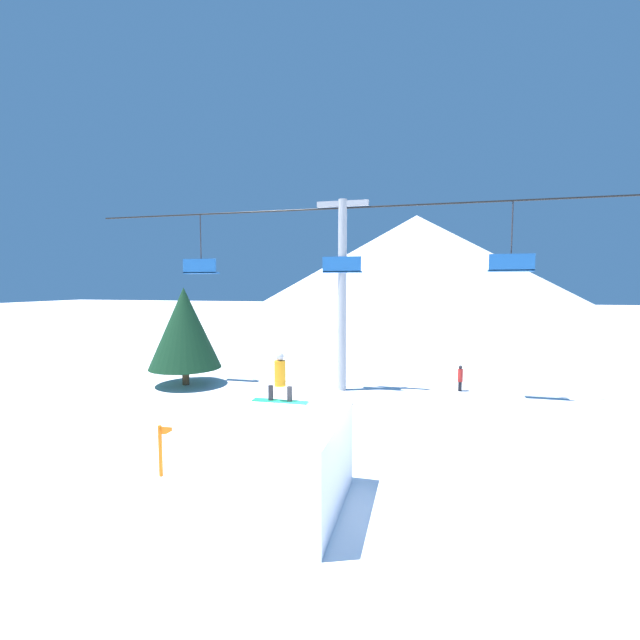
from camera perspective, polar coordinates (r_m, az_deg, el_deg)
ground_plane at (r=10.68m, az=-0.87°, el=-23.21°), size 220.00×220.00×0.00m
mountain_ridge at (r=97.36m, az=12.67°, el=7.59°), size 72.28×72.28×20.09m
snow_ramp at (r=10.17m, az=-6.68°, el=-18.30°), size 3.19×3.28×2.06m
snowboarder at (r=10.85m, az=-5.35°, el=-7.74°), size 1.43×0.29×1.26m
chairlift at (r=20.02m, az=2.98°, el=5.71°), size 25.67×0.44×8.92m
pine_tree_near at (r=22.24m, az=-17.62°, el=-1.02°), size 3.54×3.54×4.88m
trail_marker at (r=12.35m, az=-20.45°, el=-15.81°), size 0.41×0.10×1.36m
distant_skier at (r=21.34m, az=18.19°, el=-7.24°), size 0.24×0.24×1.23m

